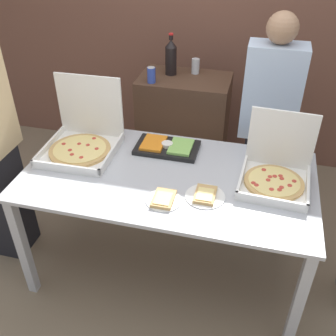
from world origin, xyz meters
TOP-DOWN VIEW (x-y plane):
  - ground_plane at (0.00, 0.00)m, footprint 16.00×16.00m
  - brick_wall_behind at (0.00, 1.70)m, footprint 10.00×0.06m
  - buffet_table at (0.00, 0.00)m, footprint 1.83×0.97m
  - pizza_box_near_left at (-0.64, 0.15)m, footprint 0.48×0.50m
  - pizza_box_far_left at (0.65, 0.09)m, footprint 0.43×0.44m
  - paper_plate_front_center at (0.04, -0.26)m, footprint 0.21×0.21m
  - paper_plate_front_right at (0.26, -0.16)m, footprint 0.24×0.24m
  - veggie_tray at (-0.08, 0.28)m, footprint 0.43×0.26m
  - sideboard_podium at (-0.12, 1.05)m, footprint 0.75×0.47m
  - soda_bottle at (-0.25, 1.09)m, footprint 0.09×0.09m
  - soda_can_silver at (-0.06, 1.16)m, footprint 0.07×0.07m
  - soda_can_colored at (-0.36, 0.89)m, footprint 0.07×0.07m
  - person_guest_cap at (0.57, 0.73)m, footprint 0.40×0.22m

SIDE VIEW (x-z plane):
  - ground_plane at x=0.00m, z-range 0.00..0.00m
  - sideboard_podium at x=-0.12m, z-range 0.00..1.07m
  - buffet_table at x=0.00m, z-range 0.32..1.17m
  - paper_plate_front_right at x=0.26m, z-range 0.85..0.88m
  - paper_plate_front_center at x=0.04m, z-range 0.85..0.88m
  - veggie_tray at x=-0.08m, z-range 0.84..0.90m
  - person_guest_cap at x=0.57m, z-range 0.04..1.74m
  - pizza_box_far_left at x=0.65m, z-range 0.72..1.12m
  - pizza_box_near_left at x=-0.64m, z-range 0.70..1.16m
  - soda_can_silver at x=-0.06m, z-range 1.07..1.19m
  - soda_can_colored at x=-0.36m, z-range 1.07..1.19m
  - soda_bottle at x=-0.25m, z-range 1.05..1.38m
  - brick_wall_behind at x=0.00m, z-range 0.00..2.80m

